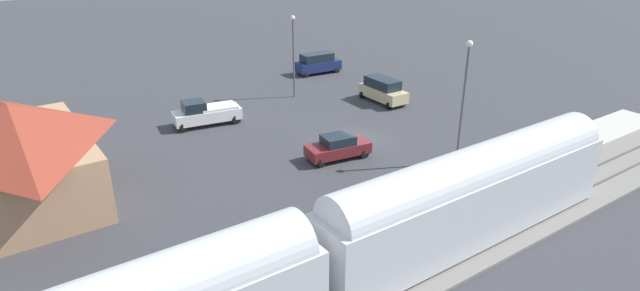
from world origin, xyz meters
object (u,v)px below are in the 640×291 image
at_px(light_pole_lot_center, 293,47).
at_px(pedestrian_waiting_far, 450,180).
at_px(light_pole_near_platform, 464,90).
at_px(sedan_maroon, 338,147).
at_px(suv_tan, 383,90).
at_px(pickup_white, 206,113).
at_px(passenger_train, 316,256).
at_px(suv_navy, 318,63).
at_px(station_building, 18,152).
at_px(pedestrian_on_platform, 372,205).

bearing_deg(light_pole_lot_center, pedestrian_waiting_far, 172.32).
bearing_deg(light_pole_near_platform, sedan_maroon, 49.49).
distance_m(suv_tan, light_pole_lot_center, 9.13).
relative_size(pedestrian_waiting_far, light_pole_lot_center, 0.22).
bearing_deg(pickup_white, passenger_train, 167.44).
height_order(passenger_train, suv_tan, passenger_train).
xyz_separation_m(pickup_white, suv_navy, (7.71, -16.44, 0.12)).
bearing_deg(suv_tan, station_building, 93.56).
distance_m(sedan_maroon, light_pole_lot_center, 15.03).
relative_size(pedestrian_on_platform, suv_navy, 0.34).
height_order(passenger_train, light_pole_near_platform, light_pole_near_platform).
height_order(passenger_train, pedestrian_waiting_far, passenger_train).
relative_size(passenger_train, suv_tan, 7.66).
relative_size(sedan_maroon, suv_navy, 0.93).
height_order(pedestrian_waiting_far, suv_navy, suv_navy).
distance_m(pedestrian_waiting_far, light_pole_lot_center, 22.60).
relative_size(pickup_white, light_pole_near_platform, 0.66).
xyz_separation_m(pedestrian_waiting_far, pickup_white, (19.97, 6.91, -0.25)).
distance_m(suv_navy, light_pole_lot_center, 9.34).
xyz_separation_m(pickup_white, light_pole_lot_center, (2.15, -9.89, 3.79)).
xyz_separation_m(passenger_train, pedestrian_waiting_far, (3.65, -12.17, -1.58)).
bearing_deg(pickup_white, sedan_maroon, -156.79).
xyz_separation_m(station_building, pedestrian_on_platform, (-14.01, -15.07, -1.88)).
relative_size(station_building, pedestrian_waiting_far, 7.25).
bearing_deg(sedan_maroon, suv_tan, -54.67).
bearing_deg(suv_navy, pickup_white, 115.13).
xyz_separation_m(passenger_train, light_pole_near_platform, (6.80, -16.45, 2.46)).
xyz_separation_m(suv_tan, light_pole_near_platform, (-13.05, 4.60, 4.16)).
height_order(pedestrian_on_platform, sedan_maroon, pedestrian_on_platform).
bearing_deg(station_building, suv_navy, -66.27).
xyz_separation_m(passenger_train, suv_tan, (19.85, -21.05, -1.71)).
height_order(sedan_maroon, pickup_white, pickup_white).
bearing_deg(sedan_maroon, pedestrian_on_platform, 155.25).
bearing_deg(sedan_maroon, pedestrian_waiting_far, -166.83).
distance_m(station_building, pickup_white, 15.16).
distance_m(pedestrian_waiting_far, suv_navy, 29.28).
bearing_deg(pedestrian_on_platform, light_pole_near_platform, -74.35).
distance_m(pickup_white, light_pole_near_platform, 20.65).
bearing_deg(light_pole_near_platform, pedestrian_on_platform, 105.65).
height_order(sedan_maroon, suv_navy, suv_navy).
bearing_deg(pedestrian_on_platform, light_pole_lot_center, -21.84).
xyz_separation_m(suv_tan, suv_navy, (11.49, -0.66, 0.00)).
distance_m(suv_navy, light_pole_near_platform, 25.44).
distance_m(suv_tan, pickup_white, 16.23).
relative_size(pedestrian_waiting_far, suv_navy, 0.34).
xyz_separation_m(passenger_train, pickup_white, (23.63, -5.26, -1.83)).
bearing_deg(pickup_white, pedestrian_on_platform, -176.62).
distance_m(passenger_train, station_building, 19.97).
distance_m(passenger_train, pedestrian_on_platform, 7.72).
distance_m(sedan_maroon, light_pole_near_platform, 9.35).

